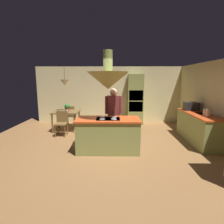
# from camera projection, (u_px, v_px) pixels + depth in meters

# --- Properties ---
(ground) EXTENTS (8.16, 8.16, 0.00)m
(ground) POSITION_uv_depth(u_px,v_px,m) (108.00, 148.00, 5.41)
(ground) COLOR olive
(wall_back) EXTENTS (6.80, 0.10, 2.55)m
(wall_back) POSITION_uv_depth(u_px,v_px,m) (111.00, 95.00, 8.58)
(wall_back) COLOR beige
(wall_back) RESTS_ON ground
(wall_right) EXTENTS (0.10, 7.20, 2.55)m
(wall_right) POSITION_uv_depth(u_px,v_px,m) (217.00, 103.00, 5.54)
(wall_right) COLOR beige
(wall_right) RESTS_ON ground
(kitchen_island) EXTENTS (1.75, 0.86, 0.94)m
(kitchen_island) POSITION_uv_depth(u_px,v_px,m) (108.00, 135.00, 5.13)
(kitchen_island) COLOR #8C934C
(kitchen_island) RESTS_ON ground
(counter_run_right) EXTENTS (0.73, 2.17, 0.92)m
(counter_run_right) POSITION_uv_depth(u_px,v_px,m) (198.00, 127.00, 5.89)
(counter_run_right) COLOR #8C934C
(counter_run_right) RESTS_ON ground
(oven_tower) EXTENTS (0.66, 0.62, 2.20)m
(oven_tower) POSITION_uv_depth(u_px,v_px,m) (135.00, 99.00, 8.20)
(oven_tower) COLOR #8C934C
(oven_tower) RESTS_ON ground
(dining_table) EXTENTS (0.98, 0.88, 0.76)m
(dining_table) POSITION_uv_depth(u_px,v_px,m) (66.00, 114.00, 7.18)
(dining_table) COLOR brown
(dining_table) RESTS_ON ground
(person_at_island) EXTENTS (0.53, 0.23, 1.71)m
(person_at_island) POSITION_uv_depth(u_px,v_px,m) (114.00, 112.00, 5.73)
(person_at_island) COLOR tan
(person_at_island) RESTS_ON ground
(range_hood) EXTENTS (1.10, 1.10, 1.00)m
(range_hood) POSITION_uv_depth(u_px,v_px,m) (108.00, 79.00, 4.87)
(range_hood) COLOR #8C934C
(pendant_light_over_table) EXTENTS (0.32, 0.32, 0.82)m
(pendant_light_over_table) POSITION_uv_depth(u_px,v_px,m) (65.00, 82.00, 6.97)
(pendant_light_over_table) COLOR beige
(chair_facing_island) EXTENTS (0.40, 0.40, 0.87)m
(chair_facing_island) POSITION_uv_depth(u_px,v_px,m) (62.00, 122.00, 6.56)
(chair_facing_island) COLOR brown
(chair_facing_island) RESTS_ON ground
(chair_by_back_wall) EXTENTS (0.40, 0.40, 0.87)m
(chair_by_back_wall) POSITION_uv_depth(u_px,v_px,m) (70.00, 115.00, 7.86)
(chair_by_back_wall) COLOR brown
(chair_by_back_wall) RESTS_ON ground
(potted_plant_on_table) EXTENTS (0.20, 0.20, 0.30)m
(potted_plant_on_table) POSITION_uv_depth(u_px,v_px,m) (67.00, 107.00, 7.11)
(potted_plant_on_table) COLOR #99382D
(potted_plant_on_table) RESTS_ON dining_table
(cup_on_table) EXTENTS (0.07, 0.07, 0.09)m
(cup_on_table) POSITION_uv_depth(u_px,v_px,m) (67.00, 111.00, 6.94)
(cup_on_table) COLOR white
(cup_on_table) RESTS_ON dining_table
(canister_flour) EXTENTS (0.13, 0.13, 0.22)m
(canister_flour) POSITION_uv_depth(u_px,v_px,m) (208.00, 113.00, 5.26)
(canister_flour) COLOR #E0B78C
(canister_flour) RESTS_ON counter_run_right
(canister_sugar) EXTENTS (0.11, 0.11, 0.19)m
(canister_sugar) POSITION_uv_depth(u_px,v_px,m) (205.00, 112.00, 5.44)
(canister_sugar) COLOR silver
(canister_sugar) RESTS_ON counter_run_right
(microwave_on_counter) EXTENTS (0.46, 0.36, 0.28)m
(microwave_on_counter) POSITION_uv_depth(u_px,v_px,m) (191.00, 106.00, 6.41)
(microwave_on_counter) COLOR #232326
(microwave_on_counter) RESTS_ON counter_run_right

